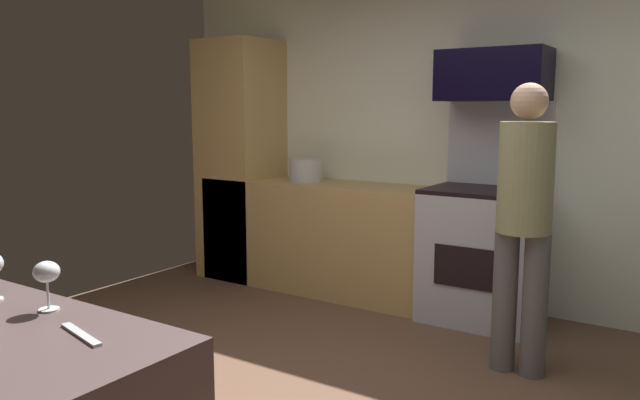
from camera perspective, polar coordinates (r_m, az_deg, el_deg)
name	(u,v)px	position (r m, az deg, el deg)	size (l,w,h in m)	color
wall_back	(458,136)	(4.91, 12.68, 5.84)	(5.20, 0.12, 2.60)	silver
lower_cabinet_run	(335,238)	(5.10, 1.39, -3.51)	(2.40, 0.60, 0.90)	tan
cabinet_column	(241,160)	(5.60, -7.31, 3.70)	(0.60, 0.60, 2.10)	tan
oven_range	(483,248)	(4.56, 14.82, -4.34)	(0.76, 0.65, 1.56)	#B7B9C7
microwave	(493,75)	(4.54, 15.75, 11.06)	(0.74, 0.38, 0.36)	black
person_cook	(524,215)	(3.61, 18.35, -1.30)	(0.31, 0.30, 1.64)	#585858
wine_glass_far	(47,274)	(2.02, -23.98, -6.27)	(0.08, 0.08, 0.15)	silver
knife_chef	(81,334)	(1.80, -21.26, -11.52)	(0.22, 0.02, 0.01)	#B7BABF
stock_pot	(306,170)	(5.17, -1.32, 2.79)	(0.28, 0.28, 0.19)	silver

